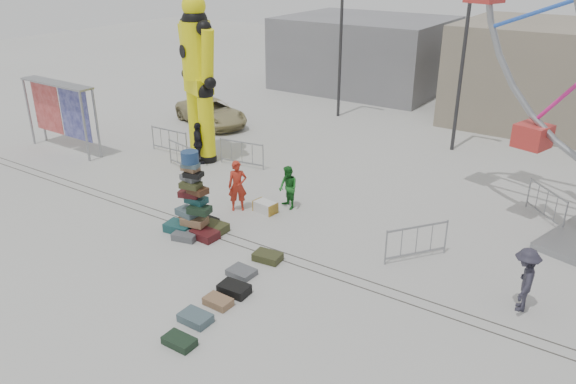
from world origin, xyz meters
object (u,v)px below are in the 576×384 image
Objects in this scene: lamp_post_right at (466,49)px; steamer_trunk at (265,207)px; barricade_wheel_front at (416,242)px; pedestrian_green at (288,188)px; barricade_dummy_c at (242,154)px; barricade_wheel_back at (546,204)px; pedestrian_red at (238,186)px; lamp_post_left at (343,31)px; barricade_dummy_a at (169,141)px; pedestrian_black at (198,143)px; crash_test_dummy at (198,73)px; barricade_dummy_b at (184,157)px; banner_scaffold at (59,100)px; parked_suv at (211,112)px; suitcase_tower at (194,210)px; pedestrian_grey at (524,280)px.

steamer_trunk is at bearing -108.35° from lamp_post_right.
pedestrian_green is at bearing 117.44° from barricade_wheel_front.
steamer_trunk is 0.40× the size of barricade_dummy_c.
pedestrian_red is at bearing -105.09° from barricade_wheel_back.
lamp_post_left reaches higher than barricade_dummy_a.
lamp_post_left is at bearing -60.57° from pedestrian_black.
crash_test_dummy is at bearing -141.03° from lamp_post_right.
pedestrian_black reaches higher than barricade_wheel_front.
pedestrian_green is (5.62, -0.72, 0.22)m from barricade_dummy_b.
lamp_post_right is at bearing 35.06° from banner_scaffold.
crash_test_dummy reaches higher than parked_suv.
barricade_dummy_b is 1.00× the size of barricade_wheel_front.
barricade_dummy_c is (3.70, 0.46, 0.00)m from barricade_dummy_a.
banner_scaffold is 20.00m from barricade_wheel_back.
barricade_wheel_front is 5.55m from barricade_wheel_back.
suitcase_tower reaches higher than barricade_wheel_front.
barricade_wheel_front is at bearing -39.22° from pedestrian_red.
parked_suv is (2.80, 6.73, -1.68)m from banner_scaffold.
lamp_post_right is 8.14m from barricade_wheel_back.
pedestrian_red reaches higher than barricade_dummy_a.
lamp_post_left is 10.00× the size of steamer_trunk.
pedestrian_red is at bearing -77.32° from lamp_post_left.
lamp_post_right is 10.40m from pedestrian_green.
lamp_post_right is at bearing 61.55° from crash_test_dummy.
parked_suv is at bearing -142.32° from barricade_wheel_back.
lamp_post_left reaches higher than crash_test_dummy.
barricade_dummy_b is at bearing -134.67° from lamp_post_right.
barricade_wheel_front is at bearing 17.71° from pedestrian_green.
lamp_post_left is 11.37m from barricade_dummy_b.
lamp_post_right reaches higher than barricade_wheel_back.
pedestrian_grey is at bearing -64.02° from lamp_post_right.
steamer_trunk is (5.44, -2.92, -3.51)m from crash_test_dummy.
barricade_wheel_back is 5.82m from pedestrian_grey.
barricade_dummy_b is 5.67m from pedestrian_green.
suitcase_tower is 1.62× the size of pedestrian_grey.
pedestrian_grey is 0.37× the size of parked_suv.
pedestrian_red is (4.54, -3.29, -2.80)m from crash_test_dummy.
pedestrian_black reaches higher than barricade_dummy_b.
pedestrian_black is 14.20m from pedestrian_grey.
banner_scaffold is at bearing -102.34° from pedestrian_grey.
barricade_wheel_front is 10.93m from pedestrian_black.
pedestrian_red is at bearing -174.69° from pedestrian_black.
barricade_dummy_b and barricade_dummy_c have the same top height.
parked_suv reaches higher than barricade_dummy_a.
barricade_wheel_front is at bearing 6.09° from steamer_trunk.
barricade_dummy_a is 12.94m from barricade_wheel_front.
barricade_wheel_back is (13.30, 3.33, 0.00)m from barricade_dummy_b.
barricade_dummy_b is at bearing -120.61° from barricade_wheel_back.
crash_test_dummy is (-4.44, 5.37, 2.92)m from suitcase_tower.
pedestrian_black is (-4.21, 2.69, -0.00)m from pedestrian_red.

